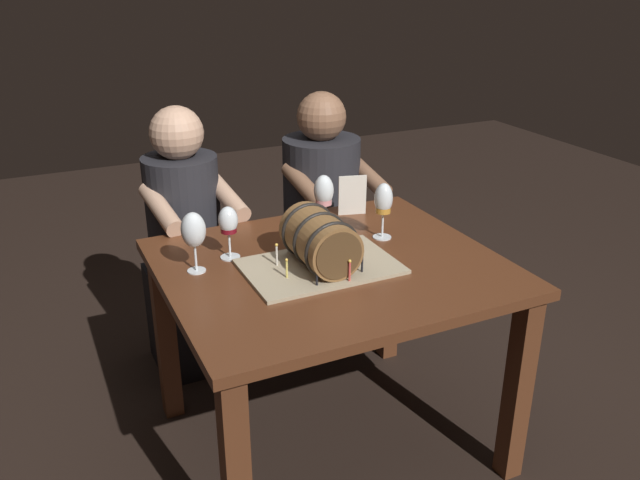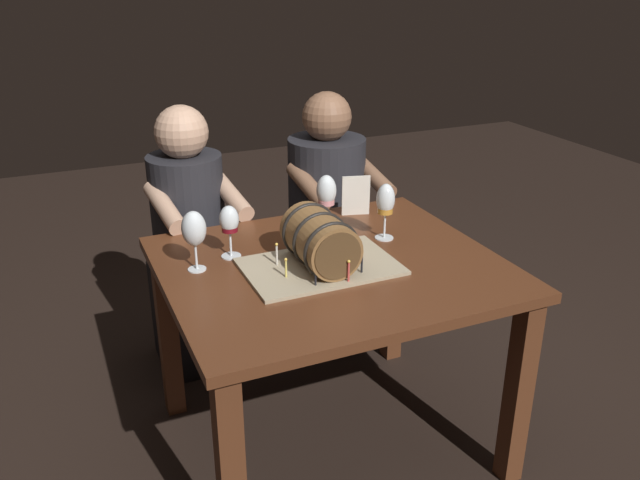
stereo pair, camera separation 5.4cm
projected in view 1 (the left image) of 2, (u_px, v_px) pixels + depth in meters
The scene contains 10 objects.
ground_plane at pixel (330, 439), 2.49m from camera, with size 8.00×8.00×0.00m, color black.
dining_table at pixel (331, 294), 2.24m from camera, with size 1.10×0.95×0.73m.
barrel_cake at pixel (320, 244), 2.13m from camera, with size 0.49×0.33×0.20m.
wine_glass_empty at pixel (193, 231), 2.08m from camera, with size 0.08×0.08×0.20m.
wine_glass_rose at pixel (324, 193), 2.44m from camera, with size 0.07×0.07×0.20m.
wine_glass_amber at pixel (383, 201), 2.34m from camera, with size 0.07×0.07×0.21m.
wine_glass_red at pixel (228, 223), 2.19m from camera, with size 0.07×0.07×0.18m.
menu_card at pixel (352, 195), 2.58m from camera, with size 0.11×0.01×0.16m, color silver.
person_seated_left at pixel (188, 257), 2.77m from camera, with size 0.38×0.48×1.15m.
person_seated_right at pixel (322, 228), 3.01m from camera, with size 0.39×0.48×1.15m.
Camera 1 is at (-0.88, -1.79, 1.67)m, focal length 37.10 mm.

